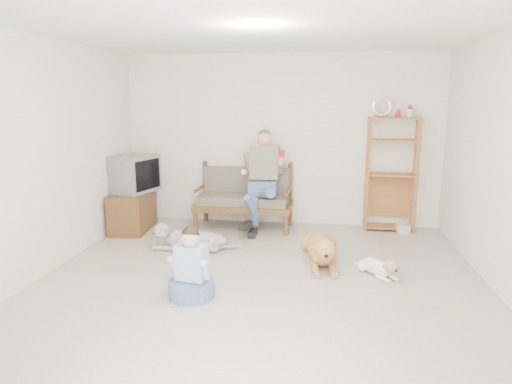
# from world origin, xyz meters

# --- Properties ---
(floor) EXTENTS (5.50, 5.50, 0.00)m
(floor) POSITION_xyz_m (0.00, 0.00, 0.00)
(floor) COLOR beige
(floor) RESTS_ON ground
(ceiling) EXTENTS (5.50, 5.50, 0.00)m
(ceiling) POSITION_xyz_m (0.00, 0.00, 2.70)
(ceiling) COLOR white
(ceiling) RESTS_ON ground
(wall_back) EXTENTS (5.00, 0.00, 5.00)m
(wall_back) POSITION_xyz_m (0.00, 2.75, 1.35)
(wall_back) COLOR silver
(wall_back) RESTS_ON ground
(wall_front) EXTENTS (5.00, 0.00, 5.00)m
(wall_front) POSITION_xyz_m (0.00, -2.75, 1.35)
(wall_front) COLOR silver
(wall_front) RESTS_ON ground
(wall_left) EXTENTS (0.00, 5.50, 5.50)m
(wall_left) POSITION_xyz_m (-2.50, 0.00, 1.35)
(wall_left) COLOR silver
(wall_left) RESTS_ON ground
(loveseat) EXTENTS (1.52, 0.74, 0.95)m
(loveseat) POSITION_xyz_m (-0.54, 2.41, 0.49)
(loveseat) COLOR brown
(loveseat) RESTS_ON ground
(man) EXTENTS (0.59, 0.84, 1.36)m
(man) POSITION_xyz_m (-0.25, 2.18, 0.71)
(man) COLOR slate
(man) RESTS_ON loveseat
(etagere) EXTENTS (0.77, 0.34, 2.03)m
(etagere) POSITION_xyz_m (1.70, 2.55, 0.89)
(etagere) COLOR #A26332
(etagere) RESTS_ON ground
(book_stack) EXTENTS (0.21, 0.16, 0.12)m
(book_stack) POSITION_xyz_m (1.91, 2.42, 0.06)
(book_stack) COLOR silver
(book_stack) RESTS_ON ground
(tv_stand) EXTENTS (0.57, 0.94, 0.60)m
(tv_stand) POSITION_xyz_m (-2.23, 1.98, 0.30)
(tv_stand) COLOR brown
(tv_stand) RESTS_ON ground
(crt_tv) EXTENTS (0.70, 0.79, 0.56)m
(crt_tv) POSITION_xyz_m (-2.19, 2.03, 0.88)
(crt_tv) COLOR slate
(crt_tv) RESTS_ON tv_stand
(wall_outlet) EXTENTS (0.12, 0.02, 0.08)m
(wall_outlet) POSITION_xyz_m (-1.25, 2.73, 0.30)
(wall_outlet) COLOR white
(wall_outlet) RESTS_ON ground
(golden_retriever) EXTENTS (0.44, 1.41, 0.43)m
(golden_retriever) POSITION_xyz_m (0.68, 0.94, 0.17)
(golden_retriever) COLOR #BC8641
(golden_retriever) RESTS_ON ground
(shaggy_dog) EXTENTS (1.22, 0.35, 0.36)m
(shaggy_dog) POSITION_xyz_m (-1.11, 1.18, 0.15)
(shaggy_dog) COLOR white
(shaggy_dog) RESTS_ON ground
(terrier) EXTENTS (0.46, 0.58, 0.26)m
(terrier) POSITION_xyz_m (1.34, 0.57, 0.11)
(terrier) COLOR white
(terrier) RESTS_ON ground
(child) EXTENTS (0.48, 0.48, 0.75)m
(child) POSITION_xyz_m (-0.65, -0.27, 0.27)
(child) COLOR slate
(child) RESTS_ON ground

